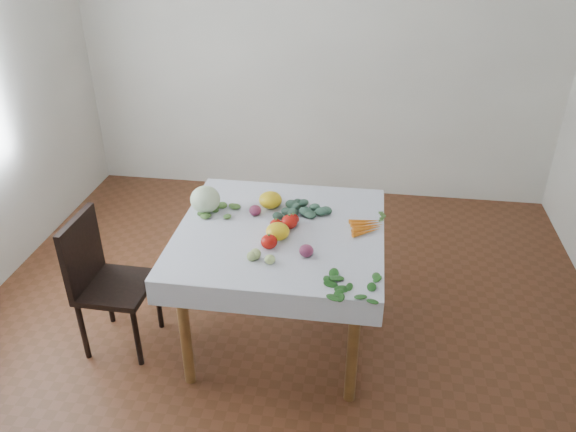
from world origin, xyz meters
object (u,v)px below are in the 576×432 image
cabbage (205,199)px  heirloom_back (270,200)px  chair (102,275)px  carrot_bunch (367,226)px  table (280,245)px

cabbage → heirloom_back: 0.38m
chair → cabbage: size_ratio=4.90×
carrot_bunch → chair: bearing=-169.6°
cabbage → carrot_bunch: (0.93, -0.06, -0.06)m
table → carrot_bunch: 0.49m
cabbage → carrot_bunch: size_ratio=0.83×
cabbage → table: bearing=-17.3°
table → chair: chair is taller
heirloom_back → carrot_bunch: (0.57, -0.16, -0.03)m
chair → heirloom_back: 1.05m
chair → cabbage: 0.72m
heirloom_back → cabbage: bearing=-164.3°
chair → carrot_bunch: 1.52m
chair → heirloom_back: size_ratio=6.20×
table → cabbage: 0.51m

